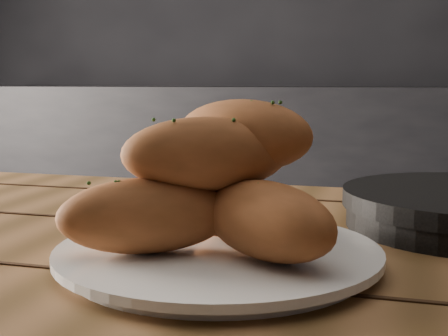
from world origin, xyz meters
TOP-DOWN VIEW (x-y plane):
  - counter at (0.00, 1.70)m, footprint 2.80×0.60m
  - plate at (0.45, -0.48)m, footprint 0.31×0.31m
  - bread_rolls at (0.45, -0.48)m, footprint 0.28×0.24m

SIDE VIEW (x-z plane):
  - counter at x=0.00m, z-range 0.00..0.90m
  - plate at x=0.45m, z-range 0.75..0.77m
  - bread_rolls at x=0.45m, z-range 0.76..0.89m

